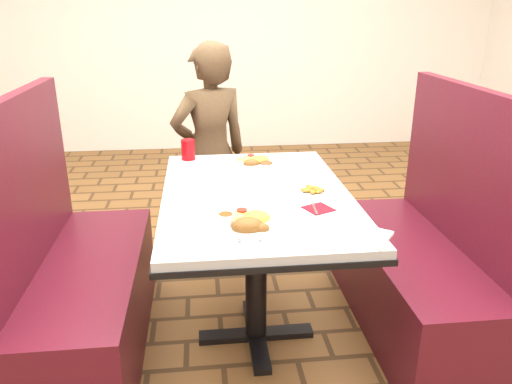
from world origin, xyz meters
TOP-DOWN VIEW (x-y plane):
  - dining_table at (0.00, 0.00)m, footprint 0.81×1.21m
  - booth_bench_left at (-0.80, 0.00)m, footprint 0.47×1.20m
  - booth_bench_right at (0.80, 0.00)m, footprint 0.47×1.20m
  - diner_person at (-0.18, 0.90)m, footprint 0.57×0.47m
  - near_dinner_plate at (-0.07, -0.36)m, footprint 0.27×0.27m
  - far_dinner_plate at (0.04, 0.40)m, footprint 0.24×0.24m
  - plantain_plate at (0.24, -0.04)m, footprint 0.16×0.16m
  - maroon_napkin at (0.22, -0.22)m, footprint 0.13×0.13m
  - spoon_utensil at (0.21, -0.22)m, footprint 0.02×0.11m
  - red_tumbler at (-0.30, 0.53)m, footprint 0.07×0.07m
  - paper_napkin at (0.31, -0.48)m, footprint 0.25×0.24m
  - knife_utensil at (-0.07, -0.41)m, footprint 0.07×0.17m
  - fork_utensil at (-0.09, -0.41)m, footprint 0.06×0.15m
  - lettuce_shreds at (0.04, 0.06)m, footprint 0.28×0.32m

SIDE VIEW (x-z plane):
  - booth_bench_left at x=-0.80m, z-range -0.26..0.92m
  - booth_bench_right at x=0.80m, z-range -0.26..0.92m
  - dining_table at x=0.00m, z-range 0.28..1.03m
  - diner_person at x=-0.18m, z-range 0.00..1.33m
  - lettuce_shreds at x=0.04m, z-range 0.75..0.75m
  - maroon_napkin at x=0.22m, z-range 0.75..0.75m
  - spoon_utensil at x=0.21m, z-range 0.75..0.76m
  - paper_napkin at x=0.31m, z-range 0.75..0.76m
  - plantain_plate at x=0.24m, z-range 0.75..0.77m
  - knife_utensil at x=-0.07m, z-range 0.76..0.76m
  - fork_utensil at x=-0.09m, z-range 0.76..0.76m
  - far_dinner_plate at x=0.04m, z-range 0.74..0.80m
  - near_dinner_plate at x=-0.07m, z-range 0.74..0.82m
  - red_tumbler at x=-0.30m, z-range 0.75..0.86m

